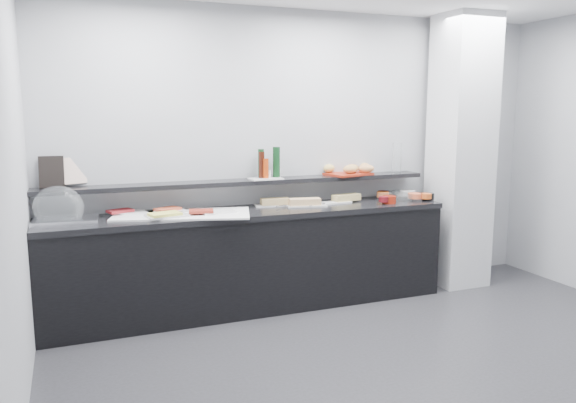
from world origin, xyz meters
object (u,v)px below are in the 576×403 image
object	(u,v)px
framed_print	(51,172)
carafe	(397,158)
sandwich_plate_mid	(306,205)
bread_tray	(348,174)
condiment_tray	(266,179)
cloche_base	(66,221)

from	to	relation	value
framed_print	carafe	size ratio (longest dim) A/B	0.87
sandwich_plate_mid	bread_tray	world-z (taller)	bread_tray
carafe	condiment_tray	bearing A→B (deg)	-178.63
framed_print	bread_tray	size ratio (longest dim) A/B	0.62
condiment_tray	framed_print	bearing A→B (deg)	174.65
sandwich_plate_mid	bread_tray	distance (m)	0.60
cloche_base	framed_print	xyz separation A→B (m)	(-0.09, 0.26, 0.36)
framed_print	condiment_tray	bearing A→B (deg)	0.46
sandwich_plate_mid	carafe	world-z (taller)	carafe
cloche_base	condiment_tray	bearing A→B (deg)	10.34
sandwich_plate_mid	carafe	xyz separation A→B (m)	(1.06, 0.17, 0.39)
condiment_tray	bread_tray	bearing A→B (deg)	0.28
sandwich_plate_mid	framed_print	size ratio (longest dim) A/B	1.40
sandwich_plate_mid	condiment_tray	bearing A→B (deg)	171.61
cloche_base	sandwich_plate_mid	world-z (taller)	cloche_base
condiment_tray	carafe	bearing A→B (deg)	-0.73
cloche_base	bread_tray	world-z (taller)	bread_tray
sandwich_plate_mid	condiment_tray	xyz separation A→B (m)	(-0.35, 0.13, 0.25)
framed_print	cloche_base	bearing A→B (deg)	-68.14
condiment_tray	sandwich_plate_mid	bearing A→B (deg)	-23.10
bread_tray	carafe	world-z (taller)	carafe
cloche_base	framed_print	size ratio (longest dim) A/B	1.87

